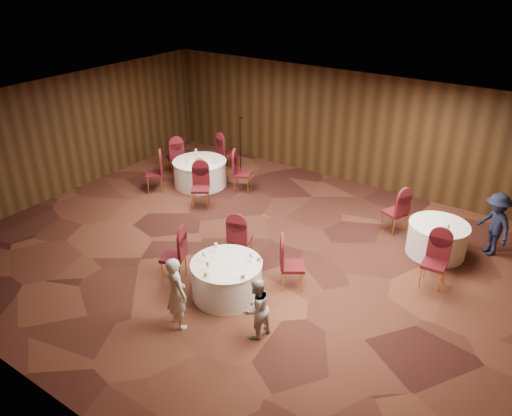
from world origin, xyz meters
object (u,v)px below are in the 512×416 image
Objects in this scene: mic_stand at (241,157)px; woman_b at (256,308)px; table_left at (200,173)px; table_right at (437,239)px; man_c at (494,224)px; table_main at (227,279)px; woman_a at (176,293)px.

mic_stand reaches higher than woman_b.
table_right is at bearing 1.09° from table_left.
man_c is (7.76, 0.81, 0.36)m from table_left.
table_main and table_right have the same top height.
woman_b reaches higher than table_right.
man_c reaches higher than table_main.
mic_stand is 1.19× the size of man_c.
table_right is 5.96m from woman_a.
table_main is 1.33m from woman_b.
woman_a is at bearing -63.06° from mic_stand.
man_c is (2.77, 5.20, 0.14)m from woman_b.
mic_stand reaches higher than man_c.
woman_a reaches higher than woman_b.
table_right is (2.92, 3.87, -0.00)m from table_main.
table_right is 1.25m from man_c.
table_right is (6.77, 0.13, -0.00)m from table_left.
woman_a reaches higher than table_right.
woman_a is (3.67, -4.96, 0.34)m from table_left.
table_main is 0.98× the size of woman_a.
table_right is at bearing -10.97° from mic_stand.
table_right is 1.10× the size of woman_b.
woman_b is at bearing -41.35° from table_left.
mic_stand reaches higher than table_left.
mic_stand is (0.47, 1.35, 0.15)m from table_left.
table_right is 0.89× the size of man_c.
table_left is at bearing -35.73° from woman_a.
mic_stand is (-6.30, 1.22, 0.15)m from table_right.
table_main is 0.95× the size of man_c.
man_c is at bearing 5.98° from table_left.
woman_b is at bearing -73.84° from man_c.
table_main is 1.07× the size of table_right.
woman_a is 7.07m from man_c.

